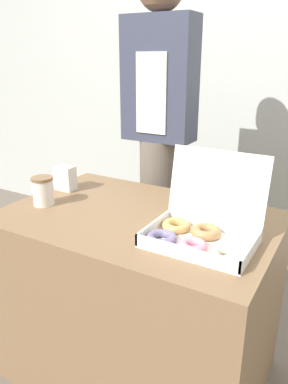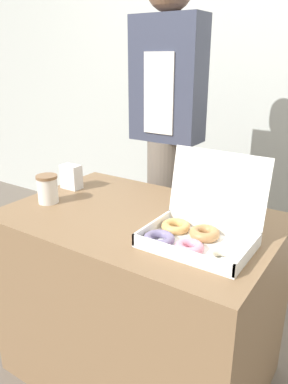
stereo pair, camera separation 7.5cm
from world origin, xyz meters
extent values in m
plane|color=#665B51|center=(0.00, 0.00, 0.00)|extent=(14.00, 14.00, 0.00)
cube|color=#B2B7B2|center=(0.00, 1.40, 1.30)|extent=(10.00, 0.05, 2.60)
cube|color=brown|center=(0.00, 0.00, 0.38)|extent=(1.05, 0.70, 0.76)
cube|color=white|center=(0.30, -0.10, 0.76)|extent=(0.35, 0.24, 0.01)
cube|color=white|center=(0.13, -0.10, 0.79)|extent=(0.01, 0.24, 0.04)
cube|color=white|center=(0.47, -0.10, 0.79)|extent=(0.01, 0.24, 0.04)
cube|color=white|center=(0.30, -0.22, 0.79)|extent=(0.35, 0.01, 0.04)
cube|color=white|center=(0.30, 0.01, 0.79)|extent=(0.35, 0.01, 0.04)
cube|color=white|center=(0.30, 0.04, 0.93)|extent=(0.35, 0.05, 0.24)
torus|color=slate|center=(0.19, -0.16, 0.78)|extent=(0.14, 0.14, 0.03)
torus|color=tan|center=(0.19, -0.05, 0.78)|extent=(0.14, 0.14, 0.03)
torus|color=pink|center=(0.30, -0.16, 0.78)|extent=(0.13, 0.13, 0.03)
torus|color=#B27F4C|center=(0.30, -0.05, 0.78)|extent=(0.11, 0.11, 0.03)
torus|color=silver|center=(0.41, -0.16, 0.78)|extent=(0.14, 0.14, 0.03)
cylinder|color=silver|center=(-0.40, -0.10, 0.81)|extent=(0.08, 0.08, 0.11)
cylinder|color=brown|center=(-0.40, -0.10, 0.87)|extent=(0.09, 0.09, 0.01)
cube|color=silver|center=(-0.44, 0.09, 0.82)|extent=(0.09, 0.06, 0.11)
cylinder|color=#665B51|center=(-0.20, 0.55, 0.47)|extent=(0.20, 0.20, 0.94)
cube|color=#383D51|center=(-0.20, 0.55, 1.23)|extent=(0.36, 0.16, 0.59)
cube|color=silver|center=(-0.20, 0.47, 1.17)|extent=(0.16, 0.01, 0.38)
camera|label=1|loc=(0.69, -1.14, 1.34)|focal=35.00mm
camera|label=2|loc=(0.75, -1.11, 1.34)|focal=35.00mm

